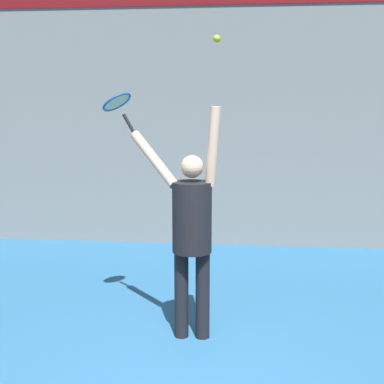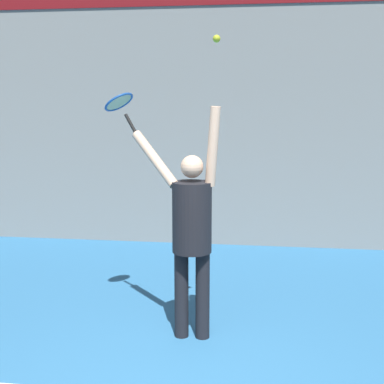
{
  "view_description": "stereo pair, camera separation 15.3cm",
  "coord_description": "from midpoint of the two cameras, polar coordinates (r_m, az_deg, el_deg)",
  "views": [
    {
      "loc": [
        0.41,
        -3.05,
        2.15
      ],
      "look_at": [
        -0.08,
        1.6,
        1.36
      ],
      "focal_mm": 50.0,
      "sensor_mm": 36.0,
      "label": 1
    },
    {
      "loc": [
        0.56,
        -3.03,
        2.15
      ],
      "look_at": [
        -0.08,
        1.6,
        1.36
      ],
      "focal_mm": 50.0,
      "sensor_mm": 36.0,
      "label": 2
    }
  ],
  "objects": [
    {
      "name": "back_wall",
      "position": [
        8.02,
        2.55,
        12.02
      ],
      "size": [
        18.0,
        0.1,
        5.0
      ],
      "color": "gray",
      "rests_on": "ground_plane"
    },
    {
      "name": "tennis_player",
      "position": [
        4.81,
        -1.0,
        -3.59
      ],
      "size": [
        0.91,
        0.58,
        2.12
      ],
      "color": "black",
      "rests_on": "ground_plane"
    },
    {
      "name": "tennis_ball",
      "position": [
        4.64,
        1.68,
        16.02
      ],
      "size": [
        0.06,
        0.06,
        0.06
      ],
      "color": "#CCDB2D"
    },
    {
      "name": "tennis_racket",
      "position": [
        5.23,
        -8.76,
        9.25
      ],
      "size": [
        0.39,
        0.38,
        0.4
      ],
      "color": "black"
    }
  ]
}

